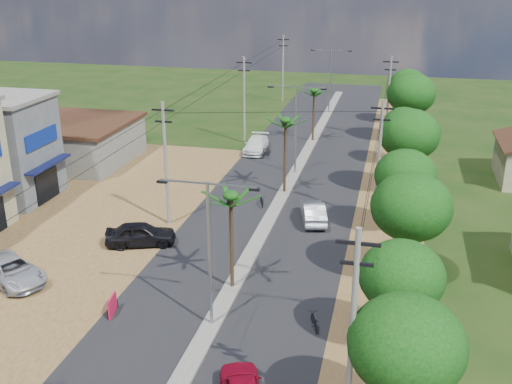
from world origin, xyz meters
TOP-DOWN VIEW (x-y plane):
  - ground at (0.00, 0.00)m, footprint 160.00×160.00m
  - road at (0.00, 15.00)m, footprint 12.00×110.00m
  - median at (0.00, 18.00)m, footprint 1.00×90.00m
  - dirt_lot_west at (-15.00, 8.00)m, footprint 18.00×46.00m
  - dirt_shoulder_east at (8.50, 15.00)m, footprint 5.00×90.00m
  - low_shed at (-21.00, 24.00)m, footprint 10.40×10.40m
  - tree_east_a at (9.50, -6.00)m, footprint 4.40×4.40m
  - tree_east_b at (9.30, 0.00)m, footprint 4.00×4.00m
  - tree_east_c at (9.70, 7.00)m, footprint 4.60×4.60m
  - tree_east_d at (9.40, 14.00)m, footprint 4.20×4.20m
  - tree_east_e at (9.60, 22.00)m, footprint 4.80×4.80m
  - tree_east_f at (9.20, 30.00)m, footprint 3.80×3.80m
  - tree_east_g at (9.80, 38.00)m, footprint 5.00×5.00m
  - tree_east_h at (9.50, 46.00)m, footprint 4.40×4.40m
  - palm_median_near at (0.00, 4.00)m, footprint 2.00×2.00m
  - palm_median_mid at (0.00, 20.00)m, footprint 2.00×2.00m
  - palm_median_far at (0.00, 36.00)m, footprint 2.00×2.00m
  - streetlight_near at (0.00, 0.00)m, footprint 5.10×0.18m
  - streetlight_mid at (0.00, 25.00)m, footprint 5.10×0.18m
  - streetlight_far at (0.00, 50.00)m, footprint 5.10×0.18m
  - utility_pole_w_b at (-7.00, 12.00)m, footprint 1.60×0.24m
  - utility_pole_w_c at (-7.00, 34.00)m, footprint 1.60×0.24m
  - utility_pole_w_d at (-7.00, 55.00)m, footprint 1.60×0.24m
  - utility_pole_e_a at (7.50, -6.00)m, footprint 1.60×0.24m
  - utility_pole_e_b at (7.50, 16.00)m, footprint 1.60×0.24m
  - utility_pole_e_c at (7.50, 38.00)m, footprint 1.60×0.24m
  - car_silver_mid at (3.15, 14.78)m, footprint 2.62×4.71m
  - car_white_far at (-5.00, 30.91)m, footprint 2.30×5.16m
  - car_parked_silver at (-12.92, 1.74)m, footprint 5.73×4.56m
  - car_parked_dark at (-7.50, 8.18)m, footprint 5.00×3.32m
  - moto_rider_east at (5.20, 1.04)m, footprint 1.02×1.61m
  - moto_rider_west_a at (-1.20, 16.96)m, footprint 1.06×1.73m
  - moto_rider_west_b at (-3.64, 29.37)m, footprint 1.08×1.83m
  - roadside_sign at (-5.50, -0.14)m, footprint 0.31×1.31m

SIDE VIEW (x-z plane):
  - ground at x=0.00m, z-range 0.00..0.00m
  - dirt_shoulder_east at x=8.50m, z-range 0.00..0.03m
  - dirt_lot_west at x=-15.00m, z-range 0.00..0.04m
  - road at x=0.00m, z-range 0.00..0.04m
  - median at x=0.00m, z-range 0.00..0.18m
  - moto_rider_east at x=5.20m, z-range 0.00..0.80m
  - moto_rider_west_a at x=-1.20m, z-range 0.00..0.86m
  - moto_rider_west_b at x=-3.64m, z-range 0.00..1.06m
  - roadside_sign at x=-5.50m, z-range 0.00..1.09m
  - car_parked_silver at x=-12.92m, z-range 0.00..1.45m
  - car_silver_mid at x=3.15m, z-range 0.00..1.47m
  - car_white_far at x=-5.00m, z-range 0.00..1.47m
  - car_parked_dark at x=-7.50m, z-range 0.00..1.58m
  - low_shed at x=-21.00m, z-range -0.01..3.94m
  - tree_east_f at x=9.20m, z-range 1.13..6.64m
  - tree_east_b at x=9.30m, z-range 1.20..7.03m
  - tree_east_d at x=9.40m, z-range 1.27..7.41m
  - tree_east_a at x=9.50m, z-range 1.30..7.67m
  - tree_east_h at x=9.50m, z-range 1.38..7.90m
  - utility_pole_w_b at x=-7.00m, z-range 0.26..9.26m
  - utility_pole_w_c at x=-7.00m, z-range 0.26..9.26m
  - utility_pole_w_d at x=-7.00m, z-range 0.26..9.26m
  - utility_pole_e_a at x=7.50m, z-range 0.26..9.26m
  - utility_pole_e_b at x=7.50m, z-range 0.26..9.26m
  - utility_pole_e_c at x=7.50m, z-range 0.26..9.26m
  - streetlight_near at x=0.00m, z-range 0.79..8.79m
  - streetlight_mid at x=0.00m, z-range 0.79..8.79m
  - streetlight_far at x=0.00m, z-range 0.79..8.79m
  - tree_east_c at x=9.70m, z-range 1.45..8.28m
  - tree_east_e at x=9.60m, z-range 1.52..8.66m
  - tree_east_g at x=9.80m, z-range 1.55..8.93m
  - palm_median_far at x=0.00m, z-range 2.34..8.19m
  - palm_median_near at x=0.00m, z-range 2.46..8.61m
  - palm_median_mid at x=0.00m, z-range 2.62..9.17m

